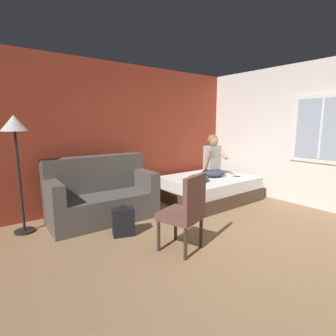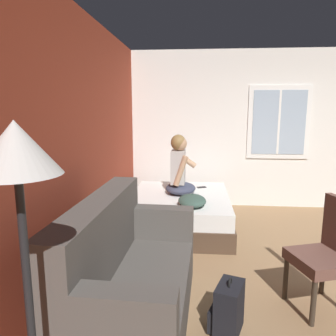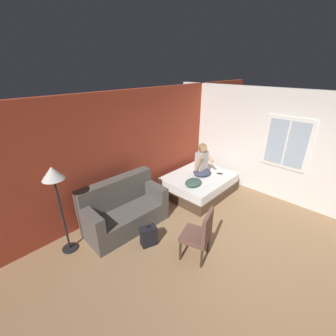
{
  "view_description": "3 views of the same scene",
  "coord_description": "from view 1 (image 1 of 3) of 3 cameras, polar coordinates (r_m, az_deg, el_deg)",
  "views": [
    {
      "loc": [
        -2.62,
        -1.68,
        1.6
      ],
      "look_at": [
        0.05,
        1.8,
        0.83
      ],
      "focal_mm": 28.0,
      "sensor_mm": 36.0,
      "label": 1
    },
    {
      "loc": [
        -3.31,
        1.79,
        1.75
      ],
      "look_at": [
        0.45,
        2.12,
        1.04
      ],
      "focal_mm": 35.0,
      "sensor_mm": 36.0,
      "label": 2
    },
    {
      "loc": [
        -3.14,
        -1.06,
        3.15
      ],
      "look_at": [
        0.21,
        2.13,
        1.04
      ],
      "focal_mm": 24.0,
      "sensor_mm": 36.0,
      "label": 3
    }
  ],
  "objects": [
    {
      "name": "bed",
      "position": [
        5.56,
        8.87,
        -4.39
      ],
      "size": [
        1.79,
        1.45,
        0.48
      ],
      "color": "#4C3828",
      "rests_on": "ground"
    },
    {
      "name": "couch",
      "position": [
        4.5,
        -14.25,
        -5.93
      ],
      "size": [
        1.73,
        0.89,
        1.04
      ],
      "color": "#514C47",
      "rests_on": "ground"
    },
    {
      "name": "ground_plane",
      "position": [
        3.5,
        18.48,
        -17.81
      ],
      "size": [
        40.0,
        40.0,
        0.0
      ],
      "primitive_type": "plane",
      "color": "#93704C"
    },
    {
      "name": "person_seated",
      "position": [
        5.53,
        9.72,
        1.84
      ],
      "size": [
        0.53,
        0.45,
        0.88
      ],
      "color": "#383D51",
      "rests_on": "bed"
    },
    {
      "name": "floor_lamp",
      "position": [
        4.22,
        -30.32,
        6.26
      ],
      "size": [
        0.36,
        0.36,
        1.7
      ],
      "color": "black",
      "rests_on": "ground"
    },
    {
      "name": "throw_pillow",
      "position": [
        5.01,
        6.54,
        -2.23
      ],
      "size": [
        0.51,
        0.41,
        0.14
      ],
      "primitive_type": "ellipsoid",
      "rotation": [
        0.0,
        0.0,
        0.1
      ],
      "color": "#385147",
      "rests_on": "bed"
    },
    {
      "name": "wall_back_accent",
      "position": [
        5.38,
        -8.37,
        7.16
      ],
      "size": [
        9.91,
        0.16,
        2.7
      ],
      "primitive_type": "cube",
      "color": "#993823",
      "rests_on": "ground"
    },
    {
      "name": "backpack",
      "position": [
        3.87,
        -9.72,
        -11.54
      ],
      "size": [
        0.34,
        0.31,
        0.46
      ],
      "color": "black",
      "rests_on": "ground"
    },
    {
      "name": "cell_phone",
      "position": [
        5.67,
        14.75,
        -1.75
      ],
      "size": [
        0.12,
        0.16,
        0.01
      ],
      "primitive_type": "cube",
      "rotation": [
        0.0,
        0.0,
        3.59
      ],
      "color": "black",
      "rests_on": "bed"
    },
    {
      "name": "side_chair",
      "position": [
        3.28,
        3.77,
        -9.13
      ],
      "size": [
        0.58,
        0.58,
        0.98
      ],
      "color": "#382D23",
      "rests_on": "ground"
    }
  ]
}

